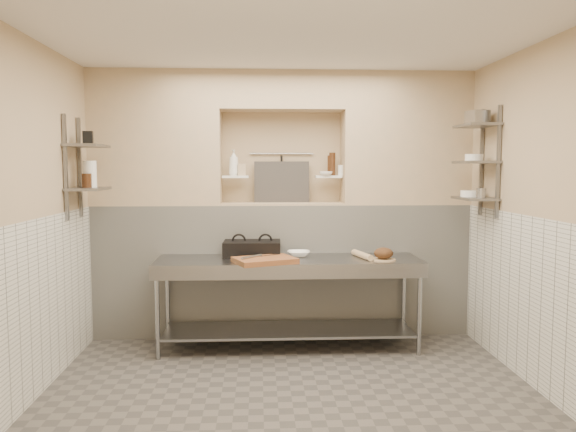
{
  "coord_description": "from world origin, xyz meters",
  "views": [
    {
      "loc": [
        -0.25,
        -4.27,
        1.8
      ],
      "look_at": [
        0.02,
        0.9,
        1.35
      ],
      "focal_mm": 35.0,
      "sensor_mm": 36.0,
      "label": 1
    }
  ],
  "objects": [
    {
      "name": "backwall_header",
      "position": [
        0.0,
        1.75,
        2.6
      ],
      "size": [
        1.3,
        0.4,
        0.4
      ],
      "primitive_type": "cube",
      "color": "tan",
      "rests_on": "backwall_lower"
    },
    {
      "name": "mixing_bowl",
      "position": [
        0.15,
        1.33,
        0.93
      ],
      "size": [
        0.24,
        0.24,
        0.06
      ],
      "primitive_type": "imported",
      "rotation": [
        0.0,
        0.0,
        -0.03
      ],
      "color": "white",
      "rests_on": "prep_table"
    },
    {
      "name": "knife_blade",
      "position": [
        -0.15,
        1.12,
        0.95
      ],
      "size": [
        0.21,
        0.15,
        0.01
      ],
      "primitive_type": "cube",
      "rotation": [
        0.0,
        0.0,
        0.6
      ],
      "color": "gray",
      "rests_on": "cutting_board"
    },
    {
      "name": "cutting_board",
      "position": [
        -0.2,
        0.97,
        0.92
      ],
      "size": [
        0.65,
        0.56,
        0.05
      ],
      "primitive_type": "cube",
      "rotation": [
        0.0,
        0.0,
        0.38
      ],
      "color": "brown",
      "rests_on": "prep_table"
    },
    {
      "name": "wainscot_left",
      "position": [
        -1.99,
        0.0,
        0.7
      ],
      "size": [
        0.02,
        3.9,
        1.4
      ],
      "primitive_type": "cube",
      "color": "silver",
      "rests_on": "floor"
    },
    {
      "name": "wall_shelf_left_lower",
      "position": [
        -1.84,
        1.05,
        1.6
      ],
      "size": [
        0.3,
        0.5,
        0.02
      ],
      "primitive_type": "cube",
      "color": "slate",
      "rests_on": "wall_left"
    },
    {
      "name": "splash_panel",
      "position": [
        0.0,
        1.85,
        1.64
      ],
      "size": [
        0.6,
        0.08,
        0.45
      ],
      "primitive_type": "cube",
      "rotation": [
        -0.14,
        0.0,
        0.0
      ],
      "color": "#383330",
      "rests_on": "alcove_sill"
    },
    {
      "name": "panini_press",
      "position": [
        -0.32,
        1.4,
        0.98
      ],
      "size": [
        0.58,
        0.43,
        0.16
      ],
      "rotation": [
        0.0,
        0.0,
        -0.03
      ],
      "color": "black",
      "rests_on": "prep_table"
    },
    {
      "name": "basket_right",
      "position": [
        1.84,
        1.05,
        2.28
      ],
      "size": [
        0.19,
        0.22,
        0.13
      ],
      "primitive_type": "cube",
      "rotation": [
        0.0,
        0.0,
        0.15
      ],
      "color": "gray",
      "rests_on": "wall_shelf_right_upper"
    },
    {
      "name": "bowl_alcove",
      "position": [
        0.46,
        1.69,
        1.73
      ],
      "size": [
        0.16,
        0.16,
        0.04
      ],
      "primitive_type": "imported",
      "rotation": [
        0.0,
        0.0,
        -0.15
      ],
      "color": "white",
      "rests_on": "alcove_shelf_right"
    },
    {
      "name": "condiment_a",
      "position": [
        0.54,
        1.77,
        1.84
      ],
      "size": [
        0.07,
        0.07,
        0.25
      ],
      "primitive_type": "cylinder",
      "color": "#381E0F",
      "rests_on": "alcove_shelf_right"
    },
    {
      "name": "ceiling",
      "position": [
        0.0,
        0.0,
        2.85
      ],
      "size": [
        4.0,
        3.9,
        0.1
      ],
      "primitive_type": "cube",
      "color": "silver",
      "rests_on": "ground"
    },
    {
      "name": "wall_right",
      "position": [
        2.05,
        0.0,
        1.4
      ],
      "size": [
        0.1,
        3.9,
        2.8
      ],
      "primitive_type": "cube",
      "color": "tan",
      "rests_on": "ground"
    },
    {
      "name": "bread_board",
      "position": [
        0.96,
        1.06,
        0.91
      ],
      "size": [
        0.24,
        0.24,
        0.01
      ],
      "primitive_type": "cylinder",
      "color": "tan",
      "rests_on": "prep_table"
    },
    {
      "name": "jar_alcove",
      "position": [
        -0.43,
        1.74,
        1.77
      ],
      "size": [
        0.08,
        0.08,
        0.12
      ],
      "primitive_type": "cube",
      "color": "tan",
      "rests_on": "alcove_shelf_left"
    },
    {
      "name": "wall_shelf_right_lower",
      "position": [
        1.84,
        1.05,
        1.5
      ],
      "size": [
        0.3,
        0.5,
        0.02
      ],
      "primitive_type": "cube",
      "color": "slate",
      "rests_on": "wall_right"
    },
    {
      "name": "wall_left",
      "position": [
        -2.05,
        0.0,
        1.4
      ],
      "size": [
        0.1,
        3.9,
        2.8
      ],
      "primitive_type": "cube",
      "color": "tan",
      "rests_on": "ground"
    },
    {
      "name": "floor",
      "position": [
        0.0,
        0.0,
        -0.05
      ],
      "size": [
        4.0,
        3.9,
        0.1
      ],
      "primitive_type": "cube",
      "color": "#56514C",
      "rests_on": "ground"
    },
    {
      "name": "bread_loaf",
      "position": [
        0.96,
        1.06,
        0.97
      ],
      "size": [
        0.19,
        0.19,
        0.11
      ],
      "primitive_type": "ellipsoid",
      "color": "#4C2D19",
      "rests_on": "bread_board"
    },
    {
      "name": "shelf_rail_left_a",
      "position": [
        -1.98,
        1.25,
        1.8
      ],
      "size": [
        0.03,
        0.03,
        0.95
      ],
      "primitive_type": "cube",
      "color": "slate",
      "rests_on": "wall_left"
    },
    {
      "name": "jar_left",
      "position": [
        -1.84,
        1.01,
        1.68
      ],
      "size": [
        0.09,
        0.09,
        0.13
      ],
      "primitive_type": "cylinder",
      "color": "#381E0F",
      "rests_on": "wall_shelf_left_lower"
    },
    {
      "name": "backwall_lower",
      "position": [
        0.0,
        1.75,
        0.7
      ],
      "size": [
        4.0,
        0.4,
        1.4
      ],
      "primitive_type": "cube",
      "color": "silver",
      "rests_on": "floor"
    },
    {
      "name": "wall_front",
      "position": [
        0.0,
        -2.0,
        1.4
      ],
      "size": [
        4.0,
        0.1,
        2.8
      ],
      "primitive_type": "cube",
      "color": "tan",
      "rests_on": "ground"
    },
    {
      "name": "hanging_steel",
      "position": [
        0.0,
        1.9,
        1.78
      ],
      "size": [
        0.02,
        0.02,
        0.3
      ],
      "primitive_type": "cylinder",
      "color": "black",
      "rests_on": "utensil_rail"
    },
    {
      "name": "tongs",
      "position": [
        -0.32,
        0.97,
        0.96
      ],
      "size": [
        0.19,
        0.24,
        0.03
      ],
      "primitive_type": "cylinder",
      "rotation": [
        1.57,
        0.0,
        -0.67
      ],
      "color": "gray",
      "rests_on": "cutting_board"
    },
    {
      "name": "jug_left",
      "position": [
        -1.84,
        1.11,
        1.74
      ],
      "size": [
        0.12,
        0.12,
        0.25
      ],
      "primitive_type": "cylinder",
      "color": "white",
      "rests_on": "wall_shelf_left_lower"
    },
    {
      "name": "rolling_pin",
      "position": [
        0.77,
        1.2,
        0.93
      ],
      "size": [
        0.16,
        0.41,
        0.06
      ],
      "primitive_type": "cylinder",
      "rotation": [
        1.57,
        0.0,
        0.24
      ],
      "color": "tan",
      "rests_on": "prep_table"
    },
    {
      "name": "condiment_c",
      "position": [
        0.64,
        1.75,
        1.77
      ],
      "size": [
        0.07,
        0.07,
        0.11
      ],
      "primitive_type": "cylinder",
      "color": "white",
      "rests_on": "alcove_shelf_right"
    },
    {
      "name": "shelf_rail_right_b",
      "position": [
        1.98,
        0.85,
        1.85
      ],
      "size": [
        0.03,
        0.03,
        1.05
      ],
      "primitive_type": "cube",
      "color": "slate",
      "rests_on": "wall_right"
    },
    {
      "name": "alcove_shelf_left",
      "position": [
        -0.5,
        1.75,
        1.7
      ],
      "size": [
        0.28,
        0.16,
        0.02
      ],
      "primitive_type": "cube",
      "color": "white",
      "rests_on": "backwall_lower"
    },
    {
      "name": "alcove_sill",
      "position": [
        0.0,
        1.75,
        1.41
      ],
      "size": [
        1.3,
        0.4,
        0.02
      ],
      "primitive_type": "cube",
      "color": "tan",
      "rests_on": "backwall_lower"
    },
    {
      "name": "wall_shelf_right_upper",
      "position": [
        1.84,
        1.05,
        2.2
      ],
      "size": [
        0.3,
        0.5,
        0.03
      ],
      "primitive_type": "cube",
      "color": "slate",
      "rests_on": "wall_right"
    },
    {
      "name": "wall_back",
      "position": [
        0.0,
        2.0,
        1.4
      ],
      "size": [
        4.0,
        0.1,
        2.8
      ],
      "primitive_type": "cube",
      "color": "tan",
      "rests_on": "ground"
    },
    {
      "name": "wall_shelf_left_upper",
      "position": [
        -1.84,
        1.05,
        2.0
      ],
      "size": [
        0.3,
        0.5,
        0.03
      ],
      "primitive_type": "cube",
      "color": "slate",
      "rests_on": "wall_left"
    },
    {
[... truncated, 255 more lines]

